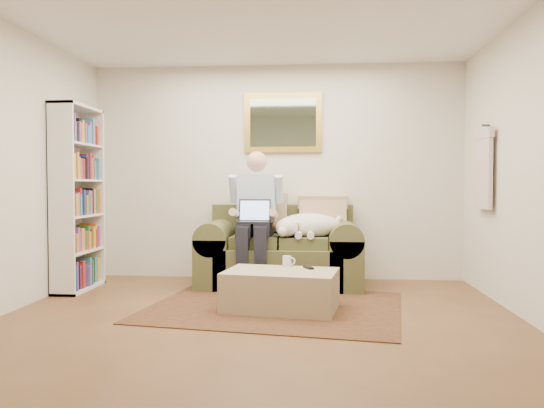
# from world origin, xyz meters

# --- Properties ---
(room_shell) EXTENTS (4.51, 5.00, 2.61)m
(room_shell) POSITION_xyz_m (0.00, 0.35, 1.30)
(room_shell) COLOR brown
(room_shell) RESTS_ON ground
(rug) EXTENTS (2.54, 2.16, 0.01)m
(rug) POSITION_xyz_m (0.11, 0.93, 0.01)
(rug) COLOR #312213
(rug) RESTS_ON room_shell
(sofa) EXTENTS (1.81, 0.92, 1.09)m
(sofa) POSITION_xyz_m (0.09, 2.01, 0.31)
(sofa) COLOR olive
(sofa) RESTS_ON room_shell
(seated_man) EXTENTS (0.60, 0.85, 1.53)m
(seated_man) POSITION_xyz_m (-0.18, 1.84, 0.76)
(seated_man) COLOR #8CA8D8
(seated_man) RESTS_ON sofa
(laptop) EXTENTS (0.35, 0.28, 0.26)m
(laptop) POSITION_xyz_m (-0.18, 1.77, 0.80)
(laptop) COLOR black
(laptop) RESTS_ON seated_man
(sleeping_dog) EXTENTS (0.75, 0.47, 0.28)m
(sleeping_dog) POSITION_xyz_m (0.41, 1.92, 0.69)
(sleeping_dog) COLOR white
(sleeping_dog) RESTS_ON sofa
(ottoman) EXTENTS (1.08, 0.78, 0.36)m
(ottoman) POSITION_xyz_m (0.17, 0.82, 0.18)
(ottoman) COLOR tan
(ottoman) RESTS_ON room_shell
(coffee_mug) EXTENTS (0.08, 0.08, 0.10)m
(coffee_mug) POSITION_xyz_m (0.21, 1.08, 0.41)
(coffee_mug) COLOR white
(coffee_mug) RESTS_ON ottoman
(tv_remote) EXTENTS (0.11, 0.16, 0.02)m
(tv_remote) POSITION_xyz_m (0.42, 0.95, 0.37)
(tv_remote) COLOR black
(tv_remote) RESTS_ON ottoman
(bookshelf) EXTENTS (0.28, 0.80, 2.00)m
(bookshelf) POSITION_xyz_m (-2.10, 1.60, 1.00)
(bookshelf) COLOR white
(bookshelf) RESTS_ON room_shell
(wall_mirror) EXTENTS (0.94, 0.04, 0.72)m
(wall_mirror) POSITION_xyz_m (0.09, 2.47, 1.90)
(wall_mirror) COLOR gold
(wall_mirror) RESTS_ON room_shell
(hanging_shirt) EXTENTS (0.06, 0.52, 0.90)m
(hanging_shirt) POSITION_xyz_m (2.19, 1.60, 1.35)
(hanging_shirt) COLOR beige
(hanging_shirt) RESTS_ON room_shell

